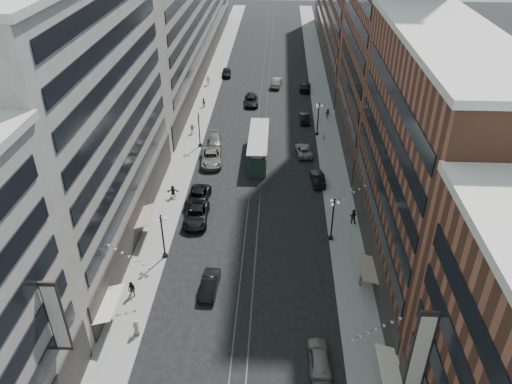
% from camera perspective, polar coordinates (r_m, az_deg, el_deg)
% --- Properties ---
extents(ground, '(220.00, 220.00, 0.00)m').
position_cam_1_polar(ground, '(82.11, 0.52, 6.61)').
color(ground, black).
rests_on(ground, ground).
extents(sidewalk_west, '(4.00, 180.00, 0.15)m').
position_cam_1_polar(sidewalk_west, '(92.22, -6.17, 9.40)').
color(sidewalk_west, gray).
rests_on(sidewalk_west, ground).
extents(sidewalk_east, '(4.00, 180.00, 0.15)m').
position_cam_1_polar(sidewalk_east, '(91.55, 7.76, 9.12)').
color(sidewalk_east, gray).
rests_on(sidewalk_east, ground).
extents(rail_west, '(0.12, 180.00, 0.02)m').
position_cam_1_polar(rail_west, '(91.27, 0.33, 9.30)').
color(rail_west, '#2D2D33').
rests_on(rail_west, ground).
extents(rail_east, '(0.12, 180.00, 0.02)m').
position_cam_1_polar(rail_east, '(91.23, 1.22, 9.29)').
color(rail_east, '#2D2D33').
rests_on(rail_east, ground).
extents(building_west_mid, '(8.00, 36.00, 28.00)m').
position_cam_1_polar(building_west_mid, '(55.35, -18.64, 7.83)').
color(building_west_mid, '#A9A495').
rests_on(building_west_mid, ground).
extents(building_west_far, '(8.00, 90.00, 26.00)m').
position_cam_1_polar(building_west_far, '(114.13, -7.81, 20.47)').
color(building_west_far, '#A9A495').
rests_on(building_west_far, ground).
extents(building_east_mid, '(8.00, 30.00, 24.00)m').
position_cam_1_polar(building_east_mid, '(50.14, 18.87, 2.69)').
color(building_east_mid, brown).
rests_on(building_east_mid, ground).
extents(building_east_tower, '(8.00, 26.00, 42.00)m').
position_cam_1_polar(building_east_tower, '(73.00, 14.79, 19.82)').
color(building_east_tower, brown).
rests_on(building_east_tower, ground).
extents(building_east_far, '(8.00, 72.00, 24.00)m').
position_cam_1_polar(building_east_far, '(122.25, 9.99, 20.57)').
color(building_east_far, brown).
rests_on(building_east_far, ground).
extents(lamppost_sw_far, '(1.03, 1.14, 5.52)m').
position_cam_1_polar(lamppost_sw_far, '(54.27, -10.63, -4.81)').
color(lamppost_sw_far, black).
rests_on(lamppost_sw_far, sidewalk_west).
extents(lamppost_sw_mid, '(1.03, 1.14, 5.52)m').
position_cam_1_polar(lamppost_sw_mid, '(77.16, -6.52, 7.21)').
color(lamppost_sw_mid, black).
rests_on(lamppost_sw_mid, sidewalk_west).
extents(lamppost_se_far, '(1.03, 1.14, 5.52)m').
position_cam_1_polar(lamppost_se_far, '(56.54, 8.76, -2.95)').
color(lamppost_se_far, black).
rests_on(lamppost_se_far, sidewalk_east).
extents(lamppost_se_mid, '(1.03, 1.14, 5.52)m').
position_cam_1_polar(lamppost_se_mid, '(81.05, 7.11, 8.41)').
color(lamppost_se_mid, black).
rests_on(lamppost_se_mid, sidewalk_east).
extents(streetcar, '(2.83, 12.78, 3.53)m').
position_cam_1_polar(streetcar, '(74.30, 0.28, 5.15)').
color(streetcar, '#203328').
rests_on(streetcar, ground).
extents(car_2, '(3.05, 6.20, 1.69)m').
position_cam_1_polar(car_2, '(60.73, -6.86, -2.65)').
color(car_2, black).
rests_on(car_2, ground).
extents(car_4, '(2.05, 4.72, 1.58)m').
position_cam_1_polar(car_4, '(44.79, 7.24, -18.33)').
color(car_4, slate).
rests_on(car_4, ground).
extents(car_5, '(1.84, 4.70, 1.53)m').
position_cam_1_polar(car_5, '(51.00, -5.33, -10.52)').
color(car_5, black).
rests_on(car_5, ground).
extents(pedestrian_1, '(0.85, 0.57, 1.60)m').
position_cam_1_polar(pedestrian_1, '(47.76, -13.53, -14.81)').
color(pedestrian_1, '#A59E88').
rests_on(pedestrian_1, sidewalk_west).
extents(pedestrian_2, '(0.95, 0.66, 1.76)m').
position_cam_1_polar(pedestrian_2, '(51.37, -14.00, -10.76)').
color(pedestrian_2, black).
rests_on(pedestrian_2, sidewalk_west).
extents(pedestrian_4, '(0.67, 0.98, 1.53)m').
position_cam_1_polar(pedestrian_4, '(52.28, 11.85, -9.70)').
color(pedestrian_4, '#B5AD96').
rests_on(pedestrian_4, sidewalk_east).
extents(car_7, '(3.00, 5.92, 1.60)m').
position_cam_1_polar(car_7, '(64.21, -6.66, -0.59)').
color(car_7, black).
rests_on(car_7, ground).
extents(car_8, '(2.38, 4.94, 1.39)m').
position_cam_1_polar(car_8, '(79.05, -4.73, 6.01)').
color(car_8, slate).
rests_on(car_8, ground).
extents(car_9, '(2.13, 4.69, 1.56)m').
position_cam_1_polar(car_9, '(108.85, -3.41, 13.47)').
color(car_9, black).
rests_on(car_9, ground).
extents(car_10, '(2.05, 4.75, 1.52)m').
position_cam_1_polar(car_10, '(68.48, 7.05, 1.57)').
color(car_10, black).
rests_on(car_10, ground).
extents(car_11, '(2.79, 5.17, 1.38)m').
position_cam_1_polar(car_11, '(75.83, 5.48, 4.79)').
color(car_11, gray).
rests_on(car_11, ground).
extents(car_12, '(2.38, 5.22, 1.48)m').
position_cam_1_polar(car_12, '(101.09, 5.64, 11.89)').
color(car_12, black).
rests_on(car_12, ground).
extents(car_13, '(2.40, 4.80, 1.57)m').
position_cam_1_polar(car_13, '(94.80, -0.50, 10.69)').
color(car_13, black).
rests_on(car_13, ground).
extents(car_14, '(2.48, 5.44, 1.73)m').
position_cam_1_polar(car_14, '(102.82, 2.37, 12.43)').
color(car_14, slate).
rests_on(car_14, ground).
extents(pedestrian_5, '(1.59, 0.60, 1.68)m').
position_cam_1_polar(pedestrian_5, '(65.47, -9.47, 0.05)').
color(pedestrian_5, black).
rests_on(pedestrian_5, sidewalk_west).
extents(pedestrian_6, '(1.09, 0.64, 1.74)m').
position_cam_1_polar(pedestrian_6, '(82.33, -7.29, 7.20)').
color(pedestrian_6, '#C1B5A0').
rests_on(pedestrian_6, sidewalk_west).
extents(pedestrian_7, '(1.02, 0.72, 1.90)m').
position_cam_1_polar(pedestrian_7, '(60.80, 11.03, -2.73)').
color(pedestrian_7, black).
rests_on(pedestrian_7, sidewalk_east).
extents(pedestrian_8, '(0.74, 0.69, 1.70)m').
position_cam_1_polar(pedestrian_8, '(79.73, 7.73, 6.30)').
color(pedestrian_8, beige).
rests_on(pedestrian_8, sidewalk_east).
extents(pedestrian_9, '(1.17, 0.76, 1.68)m').
position_cam_1_polar(pedestrian_9, '(88.27, 8.19, 8.85)').
color(pedestrian_9, black).
rests_on(pedestrian_9, sidewalk_east).
extents(car_extra_0, '(1.73, 4.50, 1.46)m').
position_cam_1_polar(car_extra_0, '(86.81, 5.55, 8.44)').
color(car_extra_0, black).
rests_on(car_extra_0, ground).
extents(car_extra_1, '(3.60, 6.60, 1.76)m').
position_cam_1_polar(car_extra_1, '(73.20, -5.14, 3.92)').
color(car_extra_1, '#646159').
rests_on(car_extra_1, ground).
extents(car_extra_2, '(2.79, 5.42, 1.46)m').
position_cam_1_polar(car_extra_2, '(93.58, -0.54, 10.36)').
color(car_extra_2, black).
rests_on(car_extra_2, ground).
extents(pedestrian_extra_0, '(1.20, 0.53, 1.83)m').
position_cam_1_polar(pedestrian_extra_0, '(103.52, -5.48, 12.57)').
color(pedestrian_extra_0, beige).
rests_on(pedestrian_extra_0, sidewalk_west).
extents(pedestrian_extra_1, '(0.88, 0.83, 1.62)m').
position_cam_1_polar(pedestrian_extra_1, '(92.82, -6.04, 10.15)').
color(pedestrian_extra_1, black).
rests_on(pedestrian_extra_1, sidewalk_west).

